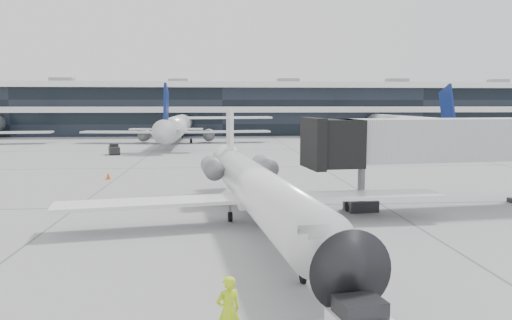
{
  "coord_description": "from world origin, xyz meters",
  "views": [
    {
      "loc": [
        -0.78,
        -32.27,
        6.68
      ],
      "look_at": [
        1.91,
        3.78,
        2.6
      ],
      "focal_mm": 35.0,
      "sensor_mm": 36.0,
      "label": 1
    }
  ],
  "objects": [
    {
      "name": "ground",
      "position": [
        0.0,
        0.0,
        0.0
      ],
      "size": [
        220.0,
        220.0,
        0.0
      ],
      "primitive_type": "plane",
      "color": "gray",
      "rests_on": "ground"
    },
    {
      "name": "bg_jet_right",
      "position": [
        32.0,
        55.0,
        0.0
      ],
      "size": [
        32.0,
        40.0,
        9.6
      ],
      "primitive_type": null,
      "color": "silver",
      "rests_on": "ground"
    },
    {
      "name": "regional_jet",
      "position": [
        1.27,
        -5.22,
        2.12
      ],
      "size": [
        21.54,
        26.9,
        6.21
      ],
      "rotation": [
        0.0,
        0.0,
        0.11
      ],
      "color": "white",
      "rests_on": "ground"
    },
    {
      "name": "bg_jet_center",
      "position": [
        -8.0,
        55.0,
        0.0
      ],
      "size": [
        32.0,
        40.0,
        9.6
      ],
      "primitive_type": null,
      "color": "silver",
      "rests_on": "ground"
    },
    {
      "name": "jet_bridge",
      "position": [
        14.73,
        -1.34,
        4.33
      ],
      "size": [
        18.54,
        5.61,
        5.95
      ],
      "rotation": [
        0.0,
        0.0,
        0.12
      ],
      "color": "silver",
      "rests_on": "ground"
    },
    {
      "name": "terminal",
      "position": [
        0.0,
        82.0,
        5.0
      ],
      "size": [
        170.0,
        22.0,
        10.0
      ],
      "primitive_type": "cube",
      "color": "black",
      "rests_on": "ground"
    },
    {
      "name": "ramp_worker",
      "position": [
        -0.56,
        -19.05,
        1.0
      ],
      "size": [
        0.86,
        0.72,
        1.99
      ],
      "primitive_type": "imported",
      "rotation": [
        0.0,
        0.0,
        3.55
      ],
      "color": "#C0EB18",
      "rests_on": "ground"
    },
    {
      "name": "traffic_cone",
      "position": [
        -10.64,
        12.49,
        0.3
      ],
      "size": [
        0.48,
        0.48,
        0.63
      ],
      "rotation": [
        0.0,
        0.0,
        -0.12
      ],
      "color": "#DF530B",
      "rests_on": "ground"
    },
    {
      "name": "far_tug",
      "position": [
        -14.63,
        34.64,
        0.64
      ],
      "size": [
        1.9,
        2.52,
        1.42
      ],
      "rotation": [
        0.0,
        0.0,
        0.29
      ],
      "color": "black",
      "rests_on": "ground"
    }
  ]
}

